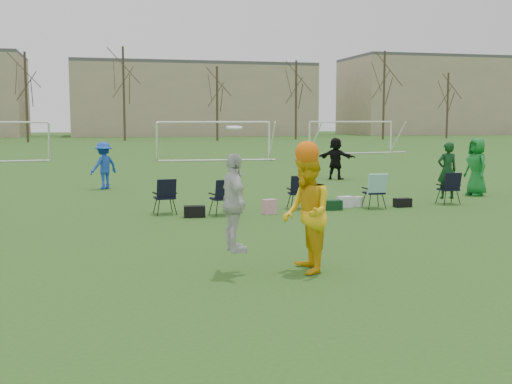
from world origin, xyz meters
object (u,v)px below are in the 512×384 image
object	(u,v)px
fielder_green_far	(476,167)
fielder_black	(336,158)
goal_right	(351,128)
fielder_blue	(104,166)
center_contest	(285,209)
goal_mid	(214,129)

from	to	relation	value
fielder_green_far	fielder_black	bearing A→B (deg)	-165.18
goal_right	fielder_blue	bearing A→B (deg)	-137.99
fielder_green_far	goal_right	xyz separation A→B (m)	(7.00, 27.97, 0.95)
center_contest	goal_right	bearing A→B (deg)	66.11
fielder_green_far	goal_mid	distance (m)	22.55
fielder_black	goal_right	distance (m)	23.27
fielder_black	goal_right	bearing A→B (deg)	-72.21
fielder_green_far	goal_right	size ratio (longest dim) A/B	0.26
fielder_blue	goal_right	distance (m)	29.82
fielder_green_far	center_contest	world-z (taller)	center_contest
fielder_black	goal_mid	world-z (taller)	goal_mid
fielder_green_far	goal_right	world-z (taller)	goal_right
goal_mid	goal_right	distance (m)	13.42
fielder_blue	goal_right	bearing A→B (deg)	-167.25
fielder_green_far	center_contest	xyz separation A→B (m)	(-9.38, -9.01, 0.11)
fielder_black	goal_mid	distance (m)	15.49
center_contest	goal_mid	bearing A→B (deg)	81.96
fielder_blue	fielder_green_far	size ratio (longest dim) A/B	0.89
center_contest	fielder_black	bearing A→B (deg)	66.23
fielder_green_far	goal_mid	xyz separation A→B (m)	(-5.00, 21.97, 0.95)
fielder_green_far	goal_right	bearing A→B (deg)	160.77
fielder_blue	fielder_black	distance (m)	9.84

